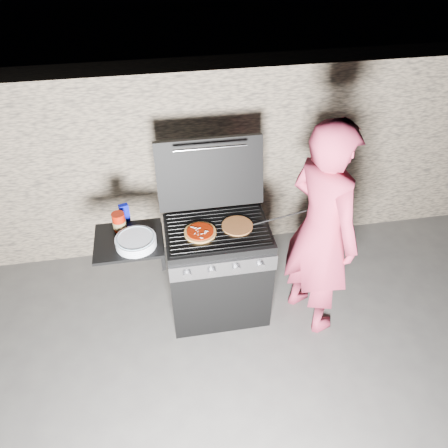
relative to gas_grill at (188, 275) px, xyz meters
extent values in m
plane|color=#454341|center=(0.25, 0.00, -0.46)|extent=(50.00, 50.00, 0.00)
cube|color=tan|center=(0.25, 1.05, 0.44)|extent=(8.00, 0.35, 1.80)
cylinder|color=#C47235|center=(0.40, 0.00, 0.46)|extent=(0.24, 0.24, 0.01)
cylinder|color=#9E1605|center=(-0.48, 0.13, 0.52)|extent=(0.11, 0.11, 0.15)
cube|color=#050C9F|center=(-0.44, 0.23, 0.52)|extent=(0.08, 0.06, 0.15)
cylinder|color=white|center=(-0.36, -0.07, 0.48)|extent=(0.34, 0.34, 0.07)
imported|color=#C43655|center=(1.01, -0.18, 0.47)|extent=(0.66, 0.79, 1.85)
cylinder|color=black|center=(0.75, 0.00, 0.50)|extent=(0.45, 0.02, 0.09)
camera|label=1|loc=(-0.13, -2.51, 2.58)|focal=35.00mm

